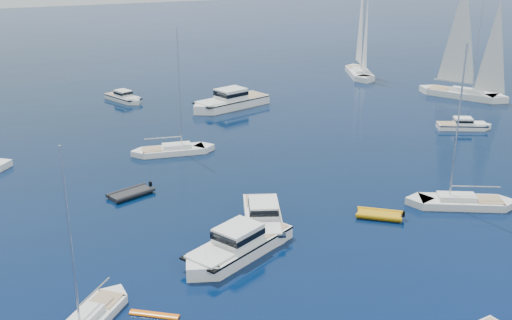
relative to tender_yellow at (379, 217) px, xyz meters
The scene contains 13 objects.
ground 14.60m from the tender_yellow, 106.15° to the right, with size 400.00×400.00×0.00m, color #08194F.
motor_cruiser_left 9.78m from the tender_yellow, 165.69° to the left, with size 2.95×9.64×2.53m, color white, non-canonical shape.
motor_cruiser_centre 13.33m from the tender_yellow, behind, with size 3.26×10.66×2.80m, color white, non-canonical shape.
motor_cruiser_far_r 29.32m from the tender_yellow, 36.01° to the left, with size 2.11×6.91×1.81m, color white, non-canonical shape.
motor_cruiser_distant 37.91m from the tender_yellow, 88.17° to the left, with size 3.86×12.61×3.31m, color white, non-canonical shape.
motor_cruiser_horizon 48.51m from the tender_yellow, 103.49° to the left, with size 2.28×7.44×1.95m, color silver, non-canonical shape.
sailboat_mid_r 7.80m from the tender_yellow, ahead, with size 2.58×9.91×14.56m, color silver, non-canonical shape.
sailboat_centre 25.07m from the tender_yellow, 116.53° to the left, with size 2.46×9.45×13.90m, color white, non-canonical shape.
sailboat_sails_r 45.69m from the tender_yellow, 41.01° to the left, with size 3.55×13.65×20.07m, color white, non-canonical shape.
sailboat_sails_far 56.47m from the tender_yellow, 59.44° to the left, with size 3.35×12.89×18.94m, color white, non-canonical shape.
tender_yellow is the anchor object (origin of this frame).
tender_grey_far 22.00m from the tender_yellow, 144.70° to the left, with size 2.28×4.26×0.95m, color black, non-canonical shape.
kayak_orange 21.74m from the tender_yellow, 162.51° to the right, with size 0.56×3.13×0.30m, color orange, non-canonical shape.
Camera 1 is at (-23.72, -24.72, 21.82)m, focal length 43.29 mm.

